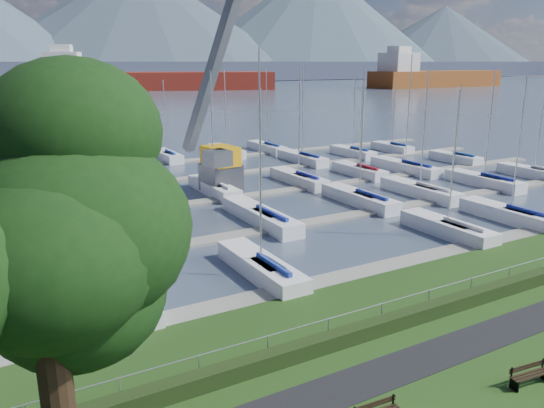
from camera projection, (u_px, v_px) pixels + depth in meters
path at (445, 351)px, 22.58m from camera, size 160.00×2.00×0.04m
water at (6, 89)px, 243.54m from camera, size 800.00×540.00×0.20m
hedge at (403, 319)px, 24.67m from camera, size 80.00×0.70×0.70m
fence at (398, 299)px, 24.79m from camera, size 80.00×0.04×0.04m
docks at (194, 203)px, 46.99m from camera, size 90.00×41.60×0.25m
bench_right at (530, 375)px, 20.16m from camera, size 1.84×0.63×0.85m
tree at (49, 232)px, 11.69m from camera, size 7.66×6.73×12.39m
crane at (219, 133)px, 51.00m from camera, size 6.20×13.22×22.35m
cargo_ship_mid at (143, 81)px, 234.18m from camera, size 106.82×51.44×21.50m
cargo_ship_east at (431, 79)px, 263.13m from camera, size 75.66×19.48×21.50m
sailboat_fleet at (161, 136)px, 47.38m from camera, size 75.05×49.44×13.51m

